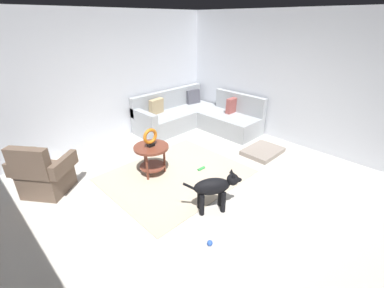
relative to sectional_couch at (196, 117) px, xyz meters
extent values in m
cube|color=beige|center=(-1.99, -2.01, -0.34)|extent=(6.00, 6.00, 0.10)
cube|color=silver|center=(-1.99, 0.93, 1.06)|extent=(6.00, 0.12, 2.70)
cube|color=silver|center=(0.95, -2.01, 1.06)|extent=(0.12, 6.00, 2.70)
cube|color=#BCAD93|center=(-1.84, -1.31, -0.29)|extent=(2.30, 1.90, 0.01)
cube|color=#9EA3A8|center=(-0.26, 0.39, -0.08)|extent=(2.20, 0.85, 0.42)
cube|color=#9EA3A8|center=(-0.26, 0.75, 0.36)|extent=(2.20, 0.14, 0.46)
cube|color=#9EA3A8|center=(0.41, -0.73, -0.08)|extent=(0.85, 1.40, 0.42)
cube|color=#9EA3A8|center=(0.77, -0.73, 0.36)|extent=(0.14, 1.40, 0.46)
cube|color=#9EA3A8|center=(-1.28, 0.39, 0.24)|extent=(0.16, 0.85, 0.22)
cube|color=#4C4C56|center=(0.49, 0.60, 0.30)|extent=(0.40, 0.23, 0.39)
cube|color=tan|center=(-0.76, 0.60, 0.30)|extent=(0.39, 0.18, 0.39)
cube|color=#994C47|center=(0.62, -0.63, 0.30)|extent=(0.38, 0.14, 0.38)
cube|color=brown|center=(-3.58, -0.22, -0.09)|extent=(0.84, 0.84, 0.40)
cube|color=brown|center=(-3.78, -0.37, 0.35)|extent=(0.48, 0.56, 0.48)
cube|color=brown|center=(-3.79, 0.05, 0.22)|extent=(0.54, 0.44, 0.22)
cube|color=brown|center=(-3.37, -0.50, 0.22)|extent=(0.54, 0.44, 0.22)
cylinder|color=brown|center=(-2.09, -0.97, 0.23)|extent=(0.60, 0.60, 0.04)
cylinder|color=brown|center=(-2.09, -0.97, -0.14)|extent=(0.45, 0.45, 0.02)
cylinder|color=brown|center=(-2.09, -0.76, -0.04)|extent=(0.04, 0.04, 0.50)
cylinder|color=brown|center=(-2.28, -1.08, -0.04)|extent=(0.04, 0.04, 0.50)
cylinder|color=brown|center=(-1.90, -1.08, -0.04)|extent=(0.04, 0.04, 0.50)
cube|color=black|center=(-2.09, -0.97, 0.27)|extent=(0.12, 0.08, 0.05)
torus|color=orange|center=(-2.09, -0.97, 0.44)|extent=(0.28, 0.06, 0.28)
cube|color=gray|center=(-0.01, -1.93, -0.25)|extent=(0.80, 0.60, 0.09)
cylinder|color=black|center=(-1.92, -2.38, -0.13)|extent=(0.07, 0.07, 0.32)
cylinder|color=black|center=(-1.99, -2.50, -0.13)|extent=(0.07, 0.07, 0.32)
cylinder|color=black|center=(-2.18, -2.21, -0.13)|extent=(0.07, 0.07, 0.32)
cylinder|color=black|center=(-2.25, -2.33, -0.13)|extent=(0.07, 0.07, 0.32)
ellipsoid|color=black|center=(-2.09, -2.36, 0.11)|extent=(0.56, 0.46, 0.24)
sphere|color=black|center=(-1.83, -2.52, 0.18)|extent=(0.17, 0.17, 0.17)
ellipsoid|color=black|center=(-1.77, -2.56, 0.16)|extent=(0.14, 0.12, 0.07)
cone|color=black|center=(-1.82, -2.47, 0.30)|extent=(0.06, 0.06, 0.07)
cone|color=black|center=(-1.86, -2.55, 0.30)|extent=(0.06, 0.06, 0.07)
cylinder|color=black|center=(-2.35, -2.19, 0.15)|extent=(0.19, 0.14, 0.16)
sphere|color=blue|center=(-2.59, -2.79, -0.26)|extent=(0.07, 0.07, 0.07)
cylinder|color=green|center=(-1.39, -1.50, -0.27)|extent=(0.16, 0.06, 0.05)
camera|label=1|loc=(-4.39, -4.29, 2.21)|focal=24.37mm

